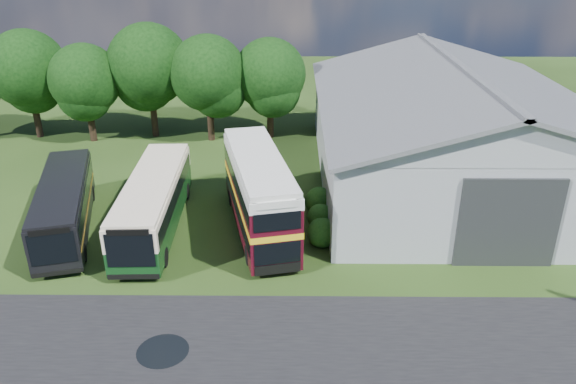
{
  "coord_description": "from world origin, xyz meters",
  "views": [
    {
      "loc": [
        3.94,
        -21.57,
        15.94
      ],
      "look_at": [
        3.67,
        8.0,
        2.35
      ],
      "focal_mm": 35.0,
      "sensor_mm": 36.0,
      "label": 1
    }
  ],
  "objects_px": {
    "bus_maroon_double": "(259,194)",
    "bus_dark_single": "(64,205)",
    "bus_green_single": "(154,202)",
    "storage_shed": "(452,121)"
  },
  "relations": [
    {
      "from": "bus_green_single",
      "to": "bus_maroon_double",
      "type": "relative_size",
      "value": 1.07
    },
    {
      "from": "storage_shed",
      "to": "bus_maroon_double",
      "type": "xyz_separation_m",
      "value": [
        -13.0,
        -8.22,
        -1.85
      ]
    },
    {
      "from": "bus_maroon_double",
      "to": "bus_green_single",
      "type": "bearing_deg",
      "value": 166.78
    },
    {
      "from": "bus_maroon_double",
      "to": "bus_dark_single",
      "type": "xyz_separation_m",
      "value": [
        -11.34,
        -0.16,
        -0.69
      ]
    },
    {
      "from": "storage_shed",
      "to": "bus_green_single",
      "type": "relative_size",
      "value": 2.08
    },
    {
      "from": "bus_green_single",
      "to": "bus_maroon_double",
      "type": "height_order",
      "value": "bus_maroon_double"
    },
    {
      "from": "storage_shed",
      "to": "bus_maroon_double",
      "type": "relative_size",
      "value": 2.22
    },
    {
      "from": "bus_green_single",
      "to": "bus_dark_single",
      "type": "xyz_separation_m",
      "value": [
        -5.18,
        -0.2,
        -0.11
      ]
    },
    {
      "from": "bus_green_single",
      "to": "bus_dark_single",
      "type": "distance_m",
      "value": 5.18
    },
    {
      "from": "bus_green_single",
      "to": "bus_maroon_double",
      "type": "distance_m",
      "value": 6.19
    }
  ]
}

